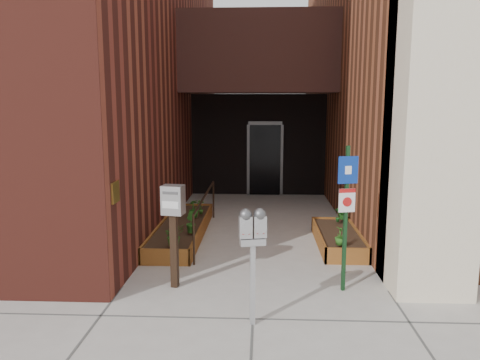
# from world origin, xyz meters

# --- Properties ---
(ground) EXTENTS (80.00, 80.00, 0.00)m
(ground) POSITION_xyz_m (0.00, 0.00, 0.00)
(ground) COLOR #9E9991
(ground) RESTS_ON ground
(architecture) EXTENTS (20.00, 14.60, 10.00)m
(architecture) POSITION_xyz_m (-0.18, 6.89, 4.98)
(architecture) COLOR maroon
(architecture) RESTS_ON ground
(planter_left) EXTENTS (0.90, 3.60, 0.30)m
(planter_left) POSITION_xyz_m (-1.55, 2.70, 0.13)
(planter_left) COLOR brown
(planter_left) RESTS_ON ground
(planter_right) EXTENTS (0.80, 2.20, 0.30)m
(planter_right) POSITION_xyz_m (1.60, 2.20, 0.13)
(planter_right) COLOR brown
(planter_right) RESTS_ON ground
(handrail) EXTENTS (0.04, 3.34, 0.90)m
(handrail) POSITION_xyz_m (-1.05, 2.65, 0.75)
(handrail) COLOR black
(handrail) RESTS_ON ground
(parking_meter) EXTENTS (0.35, 0.19, 1.50)m
(parking_meter) POSITION_xyz_m (-0.00, -1.13, 1.16)
(parking_meter) COLOR #AEAEB1
(parking_meter) RESTS_ON ground
(sign_post) EXTENTS (0.29, 0.10, 2.16)m
(sign_post) POSITION_xyz_m (1.33, -0.01, 1.33)
(sign_post) COLOR #123318
(sign_post) RESTS_ON ground
(payment_dropbox) EXTENTS (0.34, 0.28, 1.57)m
(payment_dropbox) POSITION_xyz_m (-1.20, 0.03, 1.13)
(payment_dropbox) COLOR black
(payment_dropbox) RESTS_ON ground
(shrub_left_a) EXTENTS (0.50, 0.50, 0.39)m
(shrub_left_a) POSITION_xyz_m (-1.41, 1.10, 0.49)
(shrub_left_a) COLOR #275A19
(shrub_left_a) RESTS_ON planter_left
(shrub_left_b) EXTENTS (0.29, 0.29, 0.40)m
(shrub_left_b) POSITION_xyz_m (-1.25, 1.95, 0.50)
(shrub_left_b) COLOR #235A19
(shrub_left_b) RESTS_ON planter_left
(shrub_left_c) EXTENTS (0.30, 0.30, 0.38)m
(shrub_left_c) POSITION_xyz_m (-1.36, 3.14, 0.49)
(shrub_left_c) COLOR #1E4F16
(shrub_left_c) RESTS_ON planter_left
(shrub_left_d) EXTENTS (0.25, 0.25, 0.33)m
(shrub_left_d) POSITION_xyz_m (-1.25, 3.44, 0.47)
(shrub_left_d) COLOR #2A5D1A
(shrub_left_d) RESTS_ON planter_left
(shrub_right_a) EXTENTS (0.19, 0.19, 0.32)m
(shrub_right_a) POSITION_xyz_m (1.48, 1.30, 0.46)
(shrub_right_a) COLOR #2A621C
(shrub_right_a) RESTS_ON planter_right
(shrub_right_b) EXTENTS (0.22, 0.22, 0.31)m
(shrub_right_b) POSITION_xyz_m (1.70, 2.89, 0.45)
(shrub_right_b) COLOR #18551C
(shrub_right_b) RESTS_ON planter_right
(shrub_right_c) EXTENTS (0.28, 0.28, 0.29)m
(shrub_right_c) POSITION_xyz_m (1.84, 3.10, 0.45)
(shrub_right_c) COLOR #1C5618
(shrub_right_c) RESTS_ON planter_right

